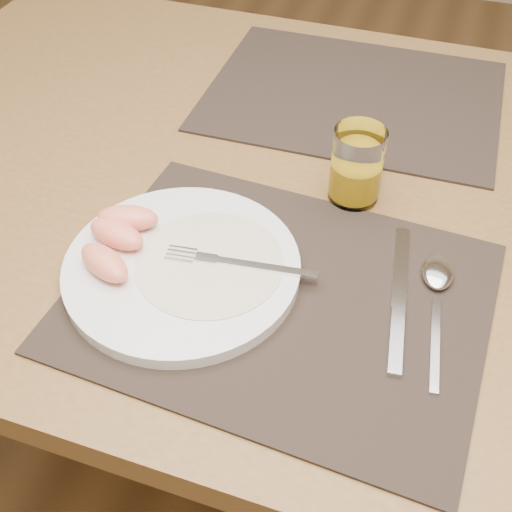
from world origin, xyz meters
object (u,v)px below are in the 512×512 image
object	(u,v)px
spoon	(437,282)
juice_glass	(356,169)
placemat_near	(279,296)
knife	(398,307)
placemat_far	(353,95)
plate	(182,268)
fork	(227,262)
table	(304,222)

from	to	relation	value
spoon	juice_glass	world-z (taller)	juice_glass
juice_glass	placemat_near	bearing A→B (deg)	-101.29
placemat_near	knife	world-z (taller)	knife
placemat_far	spoon	bearing A→B (deg)	-64.15
plate	fork	world-z (taller)	fork
table	placemat_near	world-z (taller)	placemat_near
plate	placemat_far	bearing A→B (deg)	77.23
fork	knife	xyz separation A→B (m)	(0.19, 0.01, -0.02)
table	juice_glass	world-z (taller)	juice_glass
placemat_near	plate	size ratio (longest dim) A/B	1.67
table	fork	world-z (taller)	fork
placemat_near	juice_glass	distance (m)	0.20
table	placemat_near	distance (m)	0.24
table	juice_glass	distance (m)	0.15
placemat_near	placemat_far	xyz separation A→B (m)	(-0.02, 0.44, 0.00)
placemat_near	knife	size ratio (longest dim) A/B	2.04
placemat_far	fork	bearing A→B (deg)	-96.85
spoon	plate	bearing A→B (deg)	-165.13
table	plate	bearing A→B (deg)	-111.27
table	spoon	distance (m)	0.26
table	placemat_far	size ratio (longest dim) A/B	3.11
fork	juice_glass	bearing A→B (deg)	59.92
table	plate	world-z (taller)	plate
plate	table	bearing A→B (deg)	68.73
fork	plate	bearing A→B (deg)	-161.65
placemat_far	juice_glass	bearing A→B (deg)	-77.51
placemat_far	table	bearing A→B (deg)	-93.54
knife	juice_glass	distance (m)	0.20
placemat_near	spoon	size ratio (longest dim) A/B	2.34
placemat_near	knife	xyz separation A→B (m)	(0.13, 0.02, 0.00)
fork	knife	bearing A→B (deg)	2.53
fork	juice_glass	size ratio (longest dim) A/B	1.77
table	spoon	xyz separation A→B (m)	(0.19, -0.15, 0.09)
plate	fork	distance (m)	0.05
juice_glass	spoon	bearing A→B (deg)	-44.93
placemat_near	juice_glass	xyz separation A→B (m)	(0.04, 0.20, 0.05)
placemat_far	plate	xyz separation A→B (m)	(-0.10, -0.44, 0.01)
spoon	knife	bearing A→B (deg)	-125.37
table	spoon	world-z (taller)	spoon
placemat_far	plate	size ratio (longest dim) A/B	1.67
fork	knife	distance (m)	0.20
placemat_far	fork	distance (m)	0.43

